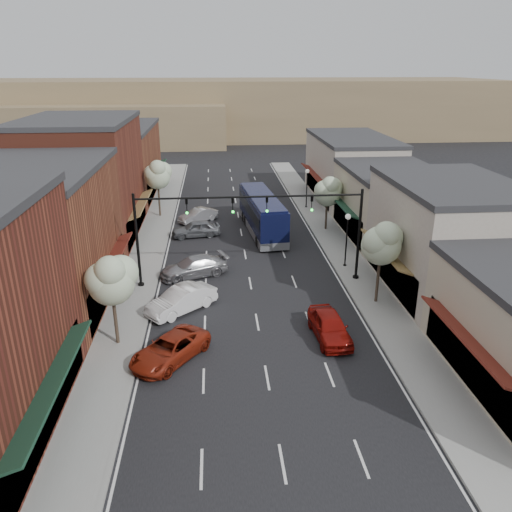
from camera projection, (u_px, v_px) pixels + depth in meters
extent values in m
plane|color=black|center=(260.00, 338.00, 29.69)|extent=(160.00, 160.00, 0.00)
cube|color=gray|center=(152.00, 239.00, 46.20)|extent=(2.80, 73.00, 0.15)
cube|color=gray|center=(330.00, 234.00, 47.51)|extent=(2.80, 73.00, 0.15)
cube|color=gray|center=(167.00, 239.00, 46.31)|extent=(0.25, 73.00, 0.17)
cube|color=gray|center=(315.00, 235.00, 47.40)|extent=(0.25, 73.00, 0.17)
cube|color=black|center=(38.00, 413.00, 20.89)|extent=(0.60, 11.90, 2.60)
cube|color=#163827|center=(52.00, 382.00, 20.41)|extent=(1.07, 9.80, 0.49)
cube|color=brown|center=(34.00, 240.00, 32.52)|extent=(9.00, 14.00, 9.00)
cube|color=#2D2D30|center=(22.00, 169.00, 30.82)|extent=(9.20, 14.10, 0.40)
cube|color=black|center=(104.00, 279.00, 33.90)|extent=(0.60, 11.90, 2.60)
cube|color=maroon|center=(114.00, 258.00, 33.42)|extent=(1.07, 9.80, 0.49)
cube|color=brown|center=(83.00, 182.00, 45.26)|extent=(9.00, 14.00, 10.50)
cube|color=#2D2D30|center=(76.00, 120.00, 43.29)|extent=(9.20, 14.10, 0.40)
cube|color=black|center=(134.00, 219.00, 46.90)|extent=(0.60, 11.90, 2.60)
cube|color=olive|center=(141.00, 203.00, 46.43)|extent=(1.07, 9.80, 0.49)
cube|color=brown|center=(116.00, 163.00, 60.58)|extent=(9.00, 18.00, 8.00)
cube|color=#2D2D30|center=(112.00, 127.00, 59.06)|extent=(9.20, 18.10, 0.40)
cube|color=black|center=(152.00, 182.00, 61.77)|extent=(0.60, 15.30, 2.60)
cube|color=#163827|center=(158.00, 169.00, 61.29)|extent=(1.07, 12.60, 0.49)
cube|color=black|center=(477.00, 364.00, 24.33)|extent=(0.60, 10.20, 2.60)
cube|color=maroon|center=(466.00, 338.00, 23.73)|extent=(1.07, 8.40, 0.49)
cube|color=#B5A89B|center=(448.00, 239.00, 35.00)|extent=(8.00, 12.00, 7.50)
cube|color=#2D2D30|center=(456.00, 184.00, 33.57)|extent=(8.20, 12.10, 0.40)
cube|color=black|center=(394.00, 269.00, 35.48)|extent=(0.60, 10.20, 2.60)
cube|color=olive|center=(385.00, 250.00, 34.88)|extent=(1.07, 8.40, 0.49)
cube|color=#B5A890|center=(390.00, 205.00, 46.42)|extent=(8.00, 12.00, 6.00)
cube|color=#2D2D30|center=(393.00, 171.00, 45.26)|extent=(8.20, 12.10, 0.40)
cube|color=black|center=(350.00, 220.00, 46.63)|extent=(0.60, 10.20, 2.60)
cube|color=#163827|center=(342.00, 205.00, 46.03)|extent=(1.07, 8.40, 0.49)
cube|color=#B5A89B|center=(351.00, 170.00, 59.25)|extent=(8.00, 16.00, 7.00)
cube|color=#2D2D30|center=(353.00, 138.00, 57.91)|extent=(8.20, 16.10, 0.40)
cube|color=black|center=(320.00, 186.00, 59.64)|extent=(0.60, 13.60, 2.60)
cube|color=maroon|center=(313.00, 174.00, 59.04)|extent=(1.07, 11.20, 0.49)
cube|color=#7A6647|center=(223.00, 108.00, 111.15)|extent=(120.00, 30.00, 12.00)
cube|color=#7A6647|center=(99.00, 124.00, 98.76)|extent=(50.00, 20.00, 8.00)
cylinder|color=black|center=(356.00, 278.00, 37.70)|extent=(0.44, 0.44, 0.30)
cylinder|color=black|center=(359.00, 236.00, 36.49)|extent=(0.20, 0.20, 7.00)
cylinder|color=black|center=(306.00, 196.00, 35.06)|extent=(8.00, 0.14, 0.14)
imported|color=black|center=(312.00, 204.00, 35.30)|extent=(0.18, 0.46, 1.10)
sphere|color=#19E533|center=(312.00, 210.00, 35.34)|extent=(0.18, 0.18, 0.18)
imported|color=black|center=(267.00, 205.00, 35.05)|extent=(0.18, 0.46, 1.10)
sphere|color=#19E533|center=(267.00, 211.00, 35.09)|extent=(0.18, 0.18, 0.18)
cylinder|color=black|center=(141.00, 285.00, 36.44)|extent=(0.44, 0.44, 0.30)
cylinder|color=black|center=(137.00, 242.00, 35.23)|extent=(0.20, 0.20, 7.00)
cylinder|color=black|center=(192.00, 198.00, 34.43)|extent=(8.00, 0.14, 0.14)
imported|color=black|center=(187.00, 207.00, 34.61)|extent=(0.18, 0.46, 1.10)
sphere|color=#19E533|center=(187.00, 213.00, 34.65)|extent=(0.18, 0.18, 0.18)
imported|color=black|center=(233.00, 206.00, 34.86)|extent=(0.18, 0.46, 1.10)
sphere|color=#19E533|center=(233.00, 212.00, 34.90)|extent=(0.18, 0.18, 0.18)
cylinder|color=#47382B|center=(378.00, 278.00, 33.39)|extent=(0.20, 0.20, 3.71)
sphere|color=#B8D2A2|center=(381.00, 246.00, 32.55)|extent=(2.60, 2.60, 2.60)
sphere|color=#B8D2A2|center=(388.00, 237.00, 32.70)|extent=(2.00, 2.00, 2.00)
sphere|color=#B8D2A2|center=(377.00, 242.00, 32.12)|extent=(1.90, 1.90, 1.90)
sphere|color=#B8D2A2|center=(386.00, 235.00, 31.76)|extent=(1.70, 1.70, 1.70)
cylinder|color=#47382B|center=(326.00, 214.00, 48.33)|extent=(0.20, 0.20, 3.33)
sphere|color=#B8D2A2|center=(327.00, 193.00, 47.58)|extent=(2.60, 2.60, 2.60)
sphere|color=#B8D2A2|center=(332.00, 188.00, 47.74)|extent=(2.00, 2.00, 2.00)
sphere|color=#B8D2A2|center=(324.00, 190.00, 47.15)|extent=(1.90, 1.90, 1.90)
sphere|color=#B8D2A2|center=(330.00, 185.00, 46.82)|extent=(1.70, 1.70, 1.70)
cylinder|color=#47382B|center=(115.00, 318.00, 28.40)|extent=(0.20, 0.20, 3.52)
sphere|color=#B8D2A2|center=(111.00, 282.00, 27.61)|extent=(2.60, 2.60, 2.60)
sphere|color=#B8D2A2|center=(121.00, 273.00, 27.77)|extent=(2.00, 2.00, 2.00)
sphere|color=#B8D2A2|center=(102.00, 279.00, 27.18)|extent=(1.90, 1.90, 1.90)
sphere|color=#B8D2A2|center=(110.00, 271.00, 26.84)|extent=(1.70, 1.70, 1.70)
cylinder|color=#47382B|center=(159.00, 199.00, 52.51)|extent=(0.20, 0.20, 3.84)
sphere|color=#B8D2A2|center=(158.00, 177.00, 51.64)|extent=(2.60, 2.60, 2.60)
sphere|color=#B8D2A2|center=(162.00, 171.00, 51.78)|extent=(2.00, 2.00, 2.00)
sphere|color=#B8D2A2|center=(153.00, 174.00, 51.20)|extent=(1.90, 1.90, 1.90)
sphere|color=#B8D2A2|center=(157.00, 168.00, 50.84)|extent=(1.70, 1.70, 1.70)
cylinder|color=black|center=(345.00, 266.00, 40.02)|extent=(0.28, 0.28, 0.20)
cylinder|color=black|center=(346.00, 244.00, 39.34)|extent=(0.12, 0.12, 4.00)
sphere|color=white|center=(348.00, 217.00, 38.54)|extent=(0.44, 0.44, 0.44)
cylinder|color=black|center=(306.00, 207.00, 56.29)|extent=(0.28, 0.28, 0.20)
cylinder|color=black|center=(307.00, 191.00, 55.60)|extent=(0.12, 0.12, 4.00)
sphere|color=white|center=(307.00, 171.00, 54.80)|extent=(0.44, 0.44, 0.44)
cube|color=black|center=(262.00, 212.00, 47.74)|extent=(3.70, 12.00, 2.99)
cube|color=#595B60|center=(262.00, 226.00, 48.25)|extent=(3.72, 12.02, 0.69)
cube|color=black|center=(262.00, 208.00, 47.59)|extent=(3.67, 11.07, 1.08)
cube|color=black|center=(262.00, 197.00, 47.18)|extent=(3.45, 11.51, 0.25)
cube|color=black|center=(275.00, 225.00, 42.15)|extent=(2.04, 0.28, 1.18)
cylinder|color=black|center=(258.00, 241.00, 44.27)|extent=(0.41, 1.05, 1.02)
cylinder|color=black|center=(283.00, 240.00, 44.67)|extent=(0.41, 1.05, 1.02)
cylinder|color=black|center=(244.00, 217.00, 51.49)|extent=(0.41, 1.05, 1.02)
cylinder|color=black|center=(266.00, 215.00, 51.88)|extent=(0.41, 1.05, 1.02)
cylinder|color=black|center=(246.00, 220.00, 50.23)|extent=(0.41, 1.05, 1.02)
cylinder|color=black|center=(269.00, 219.00, 50.62)|extent=(0.41, 1.05, 1.02)
imported|color=maroon|center=(330.00, 326.00, 29.45)|extent=(2.17, 4.75, 1.58)
imported|color=maroon|center=(170.00, 349.00, 27.27)|extent=(4.81, 5.34, 1.38)
imported|color=white|center=(181.00, 300.00, 32.68)|extent=(4.84, 4.53, 1.62)
imported|color=#96969B|center=(194.00, 267.00, 38.11)|extent=(5.64, 3.85, 1.52)
imported|color=slate|center=(196.00, 229.00, 46.84)|extent=(4.73, 2.48, 1.54)
imported|color=#AAABB0|center=(198.00, 215.00, 51.26)|extent=(4.24, 3.69, 1.38)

